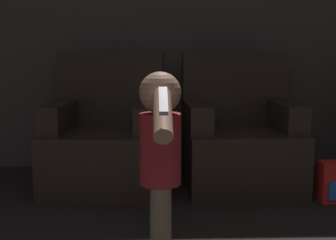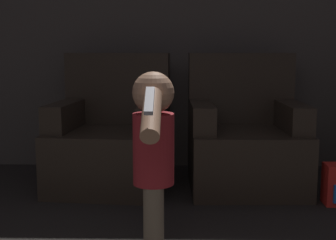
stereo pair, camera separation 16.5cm
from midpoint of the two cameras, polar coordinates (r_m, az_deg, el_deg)
The scene contains 4 objects.
wall_back at distance 4.17m, azimuth -3.72°, elevation 12.16°, with size 8.40×0.05×2.60m.
armchair_left at distance 3.60m, azimuth -5.62°, elevation -2.55°, with size 0.90×0.88×1.01m.
armchair_right at distance 3.62m, azimuth 10.65°, elevation -2.59°, with size 0.85×0.82×1.01m.
person_toddler at distance 2.32m, azimuth 0.25°, elevation -3.61°, with size 0.21×0.64×0.94m.
Camera 2 is at (0.43, 0.35, 1.05)m, focal length 50.00 mm.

